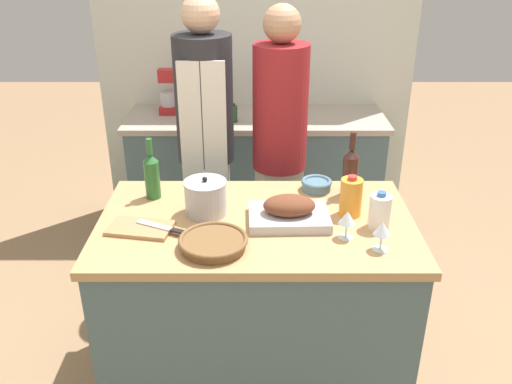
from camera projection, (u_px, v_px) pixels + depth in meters
The scene contains 22 objects.
ground_plane at pixel (256, 373), 2.86m from camera, with size 12.00×12.00×0.00m, color #9E7A56.
kitchen_island at pixel (256, 302), 2.66m from camera, with size 1.43×0.84×0.92m.
back_counter at pixel (256, 175), 4.04m from camera, with size 1.84×0.60×0.91m.
back_wall at pixel (256, 54), 4.00m from camera, with size 2.34×0.10×2.55m.
roasting_pan at pixel (289, 212), 2.42m from camera, with size 0.37×0.26×0.13m.
wicker_basket at pixel (213, 242), 2.23m from camera, with size 0.29×0.29×0.05m.
cutting_board at pixel (140, 228), 2.37m from camera, with size 0.30×0.21×0.02m.
stock_pot at pixel (206, 198), 2.48m from camera, with size 0.20×0.20×0.19m.
mixing_bowl at pixel (316, 184), 2.72m from camera, with size 0.16×0.16×0.06m.
juice_jug at pixel (351, 197), 2.47m from camera, with size 0.10×0.10×0.19m.
milk_jug at pixel (380, 211), 2.37m from camera, with size 0.10×0.10×0.17m.
wine_bottle_green at pixel (152, 175), 2.61m from camera, with size 0.07×0.07×0.31m.
wine_bottle_dark at pixel (350, 171), 2.63m from camera, with size 0.08×0.08×0.33m.
wine_glass_left at pixel (382, 230), 2.19m from camera, with size 0.07×0.07×0.13m.
wine_glass_right at pixel (347, 219), 2.28m from camera, with size 0.07×0.07×0.13m.
knife_chef at pixel (167, 228), 2.35m from camera, with size 0.27×0.15×0.01m.
stand_mixer at pixel (172, 95), 3.86m from camera, with size 0.18×0.14×0.32m.
condiment_bottle_tall at pixel (233, 114), 3.72m from camera, with size 0.06×0.06×0.13m.
condiment_bottle_short at pixel (294, 111), 3.68m from camera, with size 0.07×0.07×0.17m.
condiment_bottle_extra at pixel (193, 107), 3.83m from camera, with size 0.06×0.06×0.15m.
person_cook_aproned at pixel (206, 137), 3.18m from camera, with size 0.33×0.34×1.81m.
person_cook_guest at pixel (280, 144), 3.13m from camera, with size 0.31×0.31×1.77m.
Camera 1 is at (0.00, -2.15, 2.12)m, focal length 38.00 mm.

